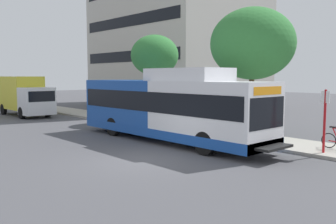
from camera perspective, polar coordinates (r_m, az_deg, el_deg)
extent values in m
plane|color=#4C4C51|center=(21.08, -17.66, -3.59)|extent=(120.00, 120.00, 0.00)
cube|color=#A8A399|center=(23.27, 0.36, -2.30)|extent=(3.00, 56.00, 0.14)
cube|color=white|center=(16.39, 6.69, 0.01)|extent=(2.54, 5.80, 2.73)
cube|color=#19479E|center=(20.65, -5.53, 1.18)|extent=(2.54, 5.80, 2.73)
cube|color=#19479E|center=(18.55, -0.12, -2.86)|extent=(2.57, 11.60, 0.44)
cube|color=black|center=(18.39, -0.12, 1.80)|extent=(2.58, 11.25, 0.96)
cube|color=black|center=(14.66, 15.14, -0.16)|extent=(2.34, 0.10, 1.24)
cube|color=orange|center=(14.60, 15.26, 3.24)|extent=(1.91, 0.08, 0.32)
cube|color=white|center=(17.30, 3.11, 5.86)|extent=(2.16, 4.06, 0.60)
cube|color=black|center=(14.64, 16.30, -5.34)|extent=(1.78, 0.60, 0.10)
cylinder|color=black|center=(15.26, 5.81, -4.89)|extent=(0.30, 1.00, 1.00)
cylinder|color=black|center=(16.98, 10.93, -3.89)|extent=(0.30, 1.00, 1.00)
cylinder|color=black|center=(20.37, -8.53, -2.28)|extent=(0.30, 1.00, 1.00)
cylinder|color=black|center=(21.69, -3.56, -1.74)|extent=(0.30, 1.00, 1.00)
cylinder|color=red|center=(16.22, 23.27, -1.34)|extent=(0.10, 0.10, 2.60)
cube|color=white|center=(16.12, 23.38, 2.18)|extent=(0.04, 0.36, 0.48)
torus|color=black|center=(17.50, 23.83, -4.09)|extent=(0.04, 0.66, 0.66)
cylinder|color=#B2191E|center=(17.34, 24.77, -3.31)|extent=(0.05, 0.34, 0.62)
cylinder|color=#B2191E|center=(17.41, 24.50, -4.22)|extent=(0.05, 0.45, 0.08)
cube|color=black|center=(17.35, 24.36, -2.16)|extent=(0.12, 0.24, 0.06)
cylinder|color=#4C3823|center=(20.37, 12.86, 1.12)|extent=(0.28, 0.28, 3.18)
ellipsoid|color=#337A38|center=(20.38, 13.07, 10.37)|extent=(4.52, 4.52, 3.84)
cylinder|color=#4C3823|center=(25.95, -2.08, 2.39)|extent=(0.28, 0.28, 3.35)
ellipsoid|color=#337A38|center=(25.95, -2.10, 8.87)|extent=(3.36, 3.36, 2.85)
cube|color=silver|center=(30.13, -19.82, 1.62)|extent=(2.30, 2.00, 2.10)
cube|color=yellow|center=(33.36, -22.15, 2.84)|extent=(2.30, 5.00, 2.70)
cube|color=black|center=(29.22, -19.12, 2.32)|extent=(2.07, 0.08, 0.80)
cylinder|color=black|center=(30.24, -21.88, -0.13)|extent=(0.26, 0.92, 0.92)
cylinder|color=black|center=(31.01, -18.32, 0.13)|extent=(0.26, 0.92, 0.92)
cylinder|color=black|center=(34.14, -24.31, 0.39)|extent=(0.26, 0.92, 0.92)
cylinder|color=black|center=(34.82, -21.09, 0.61)|extent=(0.26, 0.92, 0.92)
cube|color=black|center=(42.06, 1.57, 3.55)|extent=(13.97, 15.10, 1.10)
cube|color=black|center=(42.08, 1.58, 8.34)|extent=(13.97, 15.10, 1.10)
cube|color=black|center=(42.39, 1.59, 13.09)|extent=(13.97, 15.10, 1.10)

